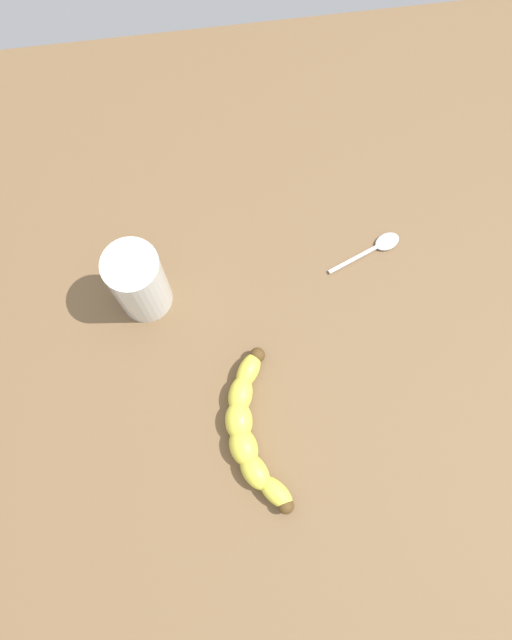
# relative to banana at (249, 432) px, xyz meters

# --- Properties ---
(wooden_tabletop) EXTENTS (1.20, 1.20, 0.03)m
(wooden_tabletop) POSITION_rel_banana_xyz_m (-0.02, -0.03, -0.03)
(wooden_tabletop) COLOR brown
(wooden_tabletop) RESTS_ON ground
(banana) EXTENTS (0.07, 0.21, 0.03)m
(banana) POSITION_rel_banana_xyz_m (0.00, 0.00, 0.00)
(banana) COLOR #DDD244
(banana) RESTS_ON wooden_tabletop
(smoothie_glass) EXTENTS (0.07, 0.07, 0.12)m
(smoothie_glass) POSITION_rel_banana_xyz_m (0.11, -0.20, 0.04)
(smoothie_glass) COLOR silver
(smoothie_glass) RESTS_ON wooden_tabletop
(teaspoon) EXTENTS (0.11, 0.05, 0.01)m
(teaspoon) POSITION_rel_banana_xyz_m (-0.22, -0.23, -0.01)
(teaspoon) COLOR silver
(teaspoon) RESTS_ON wooden_tabletop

